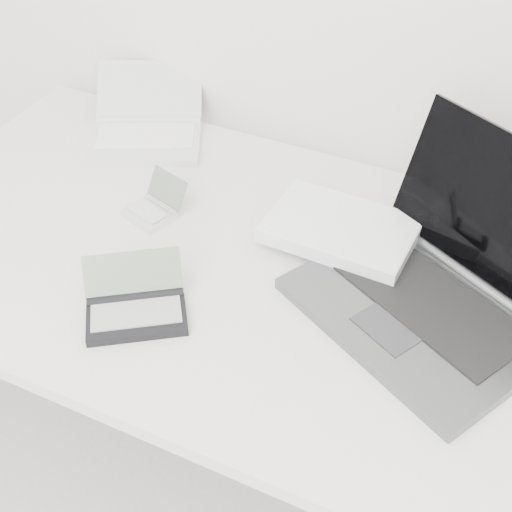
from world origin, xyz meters
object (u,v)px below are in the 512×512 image
at_px(desk, 279,290).
at_px(netbook_open_white, 147,127).
at_px(laptop_large, 410,269).
at_px(palmtop_charcoal, 136,307).

height_order(desk, netbook_open_white, netbook_open_white).
height_order(laptop_large, netbook_open_white, laptop_large).
distance_m(desk, palmtop_charcoal, 0.28).
height_order(desk, palmtop_charcoal, palmtop_charcoal).
relative_size(laptop_large, netbook_open_white, 1.61).
distance_m(desk, netbook_open_white, 0.55).
bearing_deg(palmtop_charcoal, desk, 13.96).
xyz_separation_m(desk, palmtop_charcoal, (-0.18, -0.20, 0.06)).
relative_size(desk, laptop_large, 2.62).
bearing_deg(netbook_open_white, desk, -58.10).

